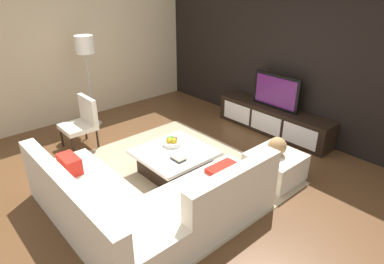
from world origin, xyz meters
TOP-DOWN VIEW (x-y plane):
  - ground_plane at (0.00, 0.00)m, footprint 14.00×14.00m
  - feature_wall_back at (0.00, 2.70)m, footprint 6.40×0.12m
  - side_wall_left at (-3.20, 0.20)m, footprint 0.12×5.20m
  - area_rug at (-0.10, 0.00)m, footprint 3.04×2.76m
  - media_console at (0.00, 2.40)m, footprint 2.30×0.46m
  - television at (0.00, 2.40)m, footprint 0.95×0.06m
  - sectional_couch at (0.50, -0.90)m, footprint 2.37×2.28m
  - coffee_table at (-0.10, 0.10)m, footprint 1.00×1.04m
  - accent_chair_near at (-1.87, -0.49)m, footprint 0.54×0.52m
  - floor_lamp at (-2.60, 0.05)m, footprint 0.33×0.33m
  - ottoman at (0.98, 1.11)m, footprint 0.70×0.70m
  - fruit_bowl at (-0.28, 0.20)m, footprint 0.28×0.28m
  - decorative_ball at (0.98, 1.11)m, footprint 0.27×0.27m
  - book_stack at (0.13, -0.01)m, footprint 0.21×0.15m

SIDE VIEW (x-z plane):
  - ground_plane at x=0.00m, z-range 0.00..0.00m
  - area_rug at x=-0.10m, z-range 0.00..0.01m
  - ottoman at x=0.98m, z-range 0.00..0.40m
  - coffee_table at x=-0.10m, z-range 0.01..0.39m
  - media_console at x=0.00m, z-range 0.00..0.50m
  - sectional_couch at x=0.50m, z-range -0.13..0.69m
  - book_stack at x=0.13m, z-range 0.38..0.43m
  - fruit_bowl at x=-0.28m, z-range 0.37..0.51m
  - accent_chair_near at x=-1.87m, z-range 0.05..0.92m
  - decorative_ball at x=0.98m, z-range 0.40..0.67m
  - television at x=0.00m, z-range 0.50..1.13m
  - feature_wall_back at x=0.00m, z-range 0.00..2.80m
  - side_wall_left at x=-3.20m, z-range 0.00..2.80m
  - floor_lamp at x=-2.60m, z-range 0.61..2.35m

